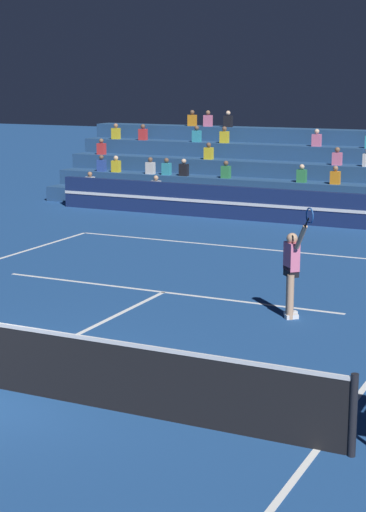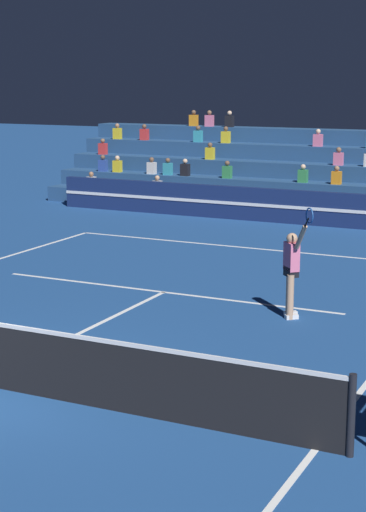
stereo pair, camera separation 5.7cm
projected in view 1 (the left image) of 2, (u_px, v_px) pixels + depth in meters
sponsor_banner_wall at (302, 207)px, 27.59m from camera, size 18.00×0.26×1.10m
bleacher_stand at (335, 180)px, 30.85m from camera, size 20.97×4.75×3.38m
tennis_player at (292, 269)px, 16.83m from camera, size 0.88×0.95×2.38m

